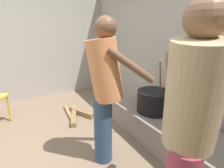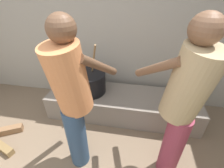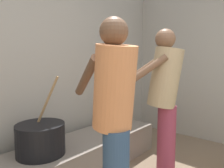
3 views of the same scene
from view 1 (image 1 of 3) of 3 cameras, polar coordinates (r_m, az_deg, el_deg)
block_enclosure_left at (r=4.05m, az=-33.69°, el=12.04°), size 0.20×4.73×2.50m
block_enclosure_rear at (r=2.58m, az=23.83°, el=12.08°), size 5.21×0.20×2.50m
hearth_ledge at (r=2.25m, az=22.11°, el=-17.58°), size 2.16×0.60×0.36m
cooking_pot_main at (r=2.38m, az=14.12°, el=-5.68°), size 0.46×0.46×0.75m
cook_in_orange_shirt at (r=1.70m, az=-2.22°, el=-0.71°), size 0.56×0.73×1.57m
cook_in_tan_shirt at (r=1.08m, az=24.99°, el=-12.49°), size 0.65×0.72×1.59m
firewood_pile at (r=3.07m, az=-11.99°, el=-9.91°), size 0.82×0.45×0.09m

